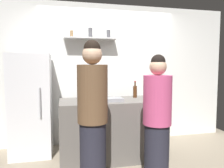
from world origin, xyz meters
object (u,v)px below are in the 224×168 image
at_px(wine_bottle_green_glass, 87,95).
at_px(person_pink_top, 157,122).
at_px(utensil_holder, 90,100).
at_px(wine_bottle_amber_glass, 135,91).
at_px(refrigerator, 31,105).
at_px(water_bottle_plastic, 80,95).
at_px(person_brown_jacket, 93,118).
at_px(baking_pan, 111,99).

distance_m(wine_bottle_green_glass, person_pink_top, 1.14).
bearing_deg(utensil_holder, wine_bottle_amber_glass, 28.32).
bearing_deg(refrigerator, wine_bottle_amber_glass, -6.91).
height_order(utensil_holder, wine_bottle_green_glass, wine_bottle_green_glass).
relative_size(water_bottle_plastic, person_brown_jacket, 0.14).
bearing_deg(baking_pan, water_bottle_plastic, -175.53).
bearing_deg(person_pink_top, baking_pan, -156.91).
distance_m(utensil_holder, wine_bottle_green_glass, 0.21).
relative_size(utensil_holder, wine_bottle_amber_glass, 0.76).
relative_size(refrigerator, utensil_holder, 7.75).
distance_m(utensil_holder, person_pink_top, 0.98).
height_order(refrigerator, baking_pan, refrigerator).
relative_size(baking_pan, utensil_holder, 1.60).
xyz_separation_m(refrigerator, wine_bottle_amber_glass, (1.69, -0.21, 0.21)).
xyz_separation_m(baking_pan, wine_bottle_amber_glass, (0.47, 0.29, 0.08)).
bearing_deg(refrigerator, person_pink_top, -37.78).
height_order(wine_bottle_amber_glass, water_bottle_plastic, wine_bottle_amber_glass).
distance_m(water_bottle_plastic, person_pink_top, 1.16).
bearing_deg(baking_pan, person_brown_jacket, -116.75).
relative_size(wine_bottle_green_glass, water_bottle_plastic, 1.14).
bearing_deg(wine_bottle_amber_glass, person_pink_top, -94.14).
height_order(baking_pan, utensil_holder, utensil_holder).
bearing_deg(wine_bottle_amber_glass, utensil_holder, -151.68).
relative_size(refrigerator, wine_bottle_amber_glass, 5.88).
xyz_separation_m(wine_bottle_amber_glass, person_brown_jacket, (-0.86, -1.05, -0.16)).
relative_size(wine_bottle_green_glass, person_pink_top, 0.17).
bearing_deg(wine_bottle_amber_glass, person_brown_jacket, -129.34).
distance_m(baking_pan, person_pink_top, 0.88).
distance_m(baking_pan, utensil_holder, 0.37).
relative_size(refrigerator, water_bottle_plastic, 6.84).
bearing_deg(person_brown_jacket, utensil_holder, 19.10).
bearing_deg(person_pink_top, water_bottle_plastic, -134.37).
distance_m(baking_pan, wine_bottle_green_glass, 0.38).
relative_size(wine_bottle_amber_glass, water_bottle_plastic, 1.16).
relative_size(wine_bottle_amber_glass, person_brown_jacket, 0.16).
xyz_separation_m(baking_pan, wine_bottle_green_glass, (-0.37, 0.05, 0.08)).
bearing_deg(baking_pan, person_pink_top, -62.46).
height_order(refrigerator, person_pink_top, refrigerator).
bearing_deg(utensil_holder, person_pink_top, -39.80).
distance_m(refrigerator, person_brown_jacket, 1.51).
bearing_deg(wine_bottle_green_glass, water_bottle_plastic, -141.16).
xyz_separation_m(baking_pan, water_bottle_plastic, (-0.47, -0.04, 0.08)).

